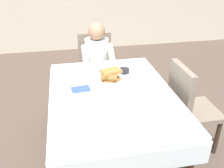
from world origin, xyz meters
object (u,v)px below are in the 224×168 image
at_px(diner_person, 97,59).
at_px(plate_breakfast, 110,81).
at_px(chair_right_side, 188,103).
at_px(spoon_near_edge, 120,98).
at_px(chair_diner, 96,64).
at_px(knife_right_of_plate, 130,80).
at_px(dining_table_main, 112,101).
at_px(breakfast_stack, 110,75).
at_px(fork_left_of_plate, 91,84).
at_px(bowl_butter, 124,71).
at_px(syrup_pitcher, 80,77).
at_px(cup_coffee, 139,75).

distance_m(diner_person, plate_breakfast, 0.80).
height_order(chair_right_side, spoon_near_edge, chair_right_side).
bearing_deg(chair_diner, knife_right_of_plate, 101.80).
distance_m(dining_table_main, plate_breakfast, 0.24).
bearing_deg(breakfast_stack, fork_left_of_plate, -176.08).
height_order(chair_right_side, bowl_butter, chair_right_side).
xyz_separation_m(breakfast_stack, bowl_butter, (0.18, 0.18, -0.05)).
relative_size(chair_diner, spoon_near_edge, 6.20).
height_order(chair_diner, fork_left_of_plate, chair_diner).
bearing_deg(syrup_pitcher, bowl_butter, 10.84).
height_order(dining_table_main, syrup_pitcher, syrup_pitcher).
xyz_separation_m(cup_coffee, bowl_butter, (-0.10, 0.18, -0.02)).
bearing_deg(chair_right_side, fork_left_of_plate, -101.69).
bearing_deg(fork_left_of_plate, diner_person, -15.10).
relative_size(dining_table_main, plate_breakfast, 5.44).
bearing_deg(cup_coffee, syrup_pitcher, 171.09).
relative_size(chair_diner, breakfast_stack, 4.35).
bearing_deg(diner_person, spoon_near_edge, 91.86).
xyz_separation_m(dining_table_main, breakfast_stack, (0.02, 0.21, 0.16)).
distance_m(plate_breakfast, cup_coffee, 0.29).
distance_m(chair_right_side, syrup_pitcher, 1.10).
bearing_deg(chair_right_side, knife_right_of_plate, -109.23).
relative_size(diner_person, cup_coffee, 9.91).
height_order(cup_coffee, fork_left_of_plate, cup_coffee).
xyz_separation_m(dining_table_main, knife_right_of_plate, (0.22, 0.19, 0.09)).
height_order(chair_diner, syrup_pitcher, chair_diner).
relative_size(chair_diner, plate_breakfast, 3.32).
xyz_separation_m(plate_breakfast, fork_left_of_plate, (-0.19, -0.02, -0.01)).
height_order(breakfast_stack, cup_coffee, breakfast_stack).
height_order(dining_table_main, knife_right_of_plate, knife_right_of_plate).
distance_m(plate_breakfast, knife_right_of_plate, 0.19).
xyz_separation_m(dining_table_main, diner_person, (0.01, 1.01, 0.02)).
xyz_separation_m(chair_right_side, syrup_pitcher, (-1.03, 0.30, 0.25)).
bearing_deg(breakfast_stack, diner_person, 90.73).
xyz_separation_m(plate_breakfast, knife_right_of_plate, (0.19, -0.02, -0.01)).
height_order(syrup_pitcher, fork_left_of_plate, syrup_pitcher).
bearing_deg(cup_coffee, plate_breakfast, 179.10).
height_order(chair_right_side, knife_right_of_plate, chair_right_side).
distance_m(bowl_butter, syrup_pitcher, 0.47).
bearing_deg(fork_left_of_plate, spoon_near_edge, -148.42).
xyz_separation_m(diner_person, breakfast_stack, (0.01, -0.81, 0.15)).
xyz_separation_m(breakfast_stack, knife_right_of_plate, (0.19, -0.01, -0.07)).
bearing_deg(chair_right_side, chair_diner, -147.04).
relative_size(plate_breakfast, knife_right_of_plate, 1.40).
xyz_separation_m(chair_diner, cup_coffee, (0.30, -0.96, 0.25)).
bearing_deg(bowl_butter, chair_diner, 103.89).
relative_size(dining_table_main, syrup_pitcher, 19.05).
bearing_deg(fork_left_of_plate, chair_diner, -13.21).
distance_m(chair_right_side, bowl_butter, 0.72).
bearing_deg(diner_person, chair_diner, -90.00).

